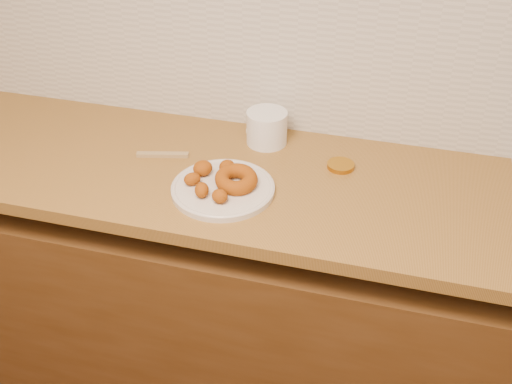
{
  "coord_description": "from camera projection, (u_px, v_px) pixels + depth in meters",
  "views": [
    {
      "loc": [
        0.16,
        0.31,
        1.85
      ],
      "look_at": [
        -0.18,
        1.57,
        0.93
      ],
      "focal_mm": 42.0,
      "sensor_mm": 36.0,
      "label": 1
    }
  ],
  "objects": [
    {
      "name": "base_cabinet",
      "position": [
        319.0,
        314.0,
        1.97
      ],
      "size": [
        3.6,
        0.6,
        0.77
      ],
      "primitive_type": "cube",
      "color": "#57361A",
      "rests_on": "floor"
    },
    {
      "name": "plastic_tub",
      "position": [
        267.0,
        128.0,
        1.84
      ],
      "size": [
        0.16,
        0.16,
        0.1
      ],
      "primitive_type": "cylinder",
      "rotation": [
        0.0,
        0.0,
        0.29
      ],
      "color": "white",
      "rests_on": "butcher_block"
    },
    {
      "name": "backsplash",
      "position": [
        355.0,
        45.0,
        1.74
      ],
      "size": [
        3.6,
        0.02,
        0.6
      ],
      "primitive_type": "cube",
      "color": "beige",
      "rests_on": "wall_back"
    },
    {
      "name": "brass_jar_lid",
      "position": [
        341.0,
        166.0,
        1.75
      ],
      "size": [
        0.1,
        0.1,
        0.01
      ],
      "primitive_type": "cylinder",
      "rotation": [
        0.0,
        0.0,
        -0.23
      ],
      "color": "#AF771A",
      "rests_on": "butcher_block"
    },
    {
      "name": "butcher_block",
      "position": [
        119.0,
        160.0,
        1.83
      ],
      "size": [
        2.3,
        0.62,
        0.04
      ],
      "primitive_type": "cube",
      "color": "olive",
      "rests_on": "base_cabinet"
    },
    {
      "name": "donut_plate",
      "position": [
        223.0,
        189.0,
        1.65
      ],
      "size": [
        0.29,
        0.29,
        0.02
      ],
      "primitive_type": "cylinder",
      "color": "beige",
      "rests_on": "butcher_block"
    },
    {
      "name": "wooden_utensil",
      "position": [
        163.0,
        155.0,
        1.8
      ],
      "size": [
        0.16,
        0.06,
        0.01
      ],
      "primitive_type": "cube",
      "rotation": [
        0.0,
        0.0,
        0.24
      ],
      "color": "#9A8051",
      "rests_on": "butcher_block"
    },
    {
      "name": "tub_lid",
      "position": [
        264.0,
        131.0,
        1.93
      ],
      "size": [
        0.15,
        0.15,
        0.01
      ],
      "primitive_type": "cylinder",
      "rotation": [
        0.0,
        0.0,
        -0.41
      ],
      "color": "white",
      "rests_on": "butcher_block"
    },
    {
      "name": "fried_dough_chunks",
      "position": [
        208.0,
        178.0,
        1.64
      ],
      "size": [
        0.16,
        0.2,
        0.04
      ],
      "color": "#8D4C0F",
      "rests_on": "donut_plate"
    },
    {
      "name": "ring_donut",
      "position": [
        236.0,
        179.0,
        1.64
      ],
      "size": [
        0.17,
        0.17,
        0.05
      ],
      "primitive_type": "torus",
      "rotation": [
        0.1,
        0.0,
        0.71
      ],
      "color": "#8D4C0F",
      "rests_on": "donut_plate"
    }
  ]
}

